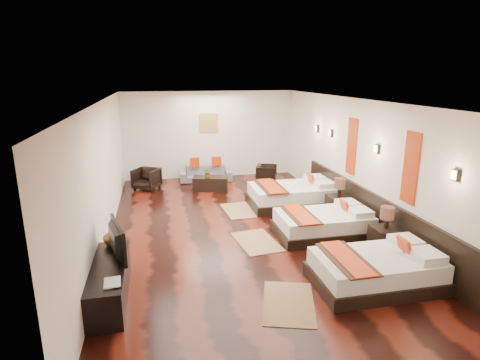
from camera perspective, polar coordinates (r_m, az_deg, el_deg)
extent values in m
cube|color=black|center=(8.78, -0.10, -7.14)|extent=(5.50, 9.50, 0.01)
cube|color=white|center=(8.14, -0.11, 11.42)|extent=(5.50, 9.50, 0.01)
cube|color=silver|center=(12.95, -4.52, 6.52)|extent=(5.50, 0.01, 2.80)
cube|color=silver|center=(8.24, -19.15, 0.76)|extent=(0.01, 9.50, 2.80)
cube|color=silver|center=(9.31, 16.71, 2.53)|extent=(0.01, 9.50, 2.80)
cube|color=black|center=(8.87, 18.47, -4.60)|extent=(0.08, 6.60, 0.90)
cube|color=black|center=(6.97, 18.93, -13.30)|extent=(2.02, 1.25, 0.21)
cube|color=white|center=(6.85, 19.11, -11.46)|extent=(1.92, 1.15, 0.29)
cube|color=#BF350D|center=(7.00, 22.70, -8.92)|extent=(0.15, 0.31, 0.31)
cube|color=#38190F|center=(6.54, 15.18, -10.95)|extent=(0.53, 1.27, 0.02)
cube|color=#BF350D|center=(6.54, 15.19, -10.83)|extent=(0.36, 1.27, 0.02)
cube|color=black|center=(8.63, 11.87, -7.15)|extent=(1.98, 1.23, 0.21)
cube|color=white|center=(8.54, 11.96, -5.63)|extent=(1.89, 1.13, 0.28)
cube|color=#BF350D|center=(8.65, 14.92, -3.75)|extent=(0.15, 0.30, 0.30)
cube|color=#38190F|center=(8.30, 8.72, -4.98)|extent=(0.52, 1.25, 0.02)
cube|color=#BF350D|center=(8.29, 8.73, -4.89)|extent=(0.36, 1.25, 0.02)
cube|color=black|center=(10.35, 7.46, -3.08)|extent=(2.19, 1.35, 0.23)
cube|color=white|center=(10.27, 7.51, -1.65)|extent=(2.08, 1.25, 0.31)
cube|color=#BF350D|center=(10.38, 10.28, 0.03)|extent=(0.16, 0.33, 0.34)
cube|color=#38190F|center=(10.05, 4.47, -0.95)|extent=(0.57, 1.37, 0.02)
cube|color=#BF350D|center=(10.05, 4.47, -0.86)|extent=(0.40, 1.37, 0.02)
cube|color=black|center=(8.04, 20.18, -8.24)|extent=(0.48, 0.48, 0.53)
cylinder|color=black|center=(7.91, 20.42, -5.78)|extent=(0.08, 0.08, 0.21)
cylinder|color=#3F2619|center=(7.85, 20.55, -4.48)|extent=(0.25, 0.25, 0.23)
cube|color=black|center=(9.64, 14.03, -3.81)|extent=(0.49, 0.49, 0.55)
cylinder|color=black|center=(9.52, 14.18, -1.63)|extent=(0.09, 0.09, 0.22)
cylinder|color=#3F2619|center=(9.47, 14.25, -0.48)|extent=(0.26, 0.26, 0.24)
cube|color=#98784D|center=(6.22, 7.05, -17.24)|extent=(1.07, 1.37, 0.01)
cube|color=#98784D|center=(8.16, 2.44, -8.90)|extent=(0.89, 1.28, 0.01)
cube|color=#98784D|center=(9.94, -0.05, -4.39)|extent=(0.84, 1.25, 0.01)
cube|color=black|center=(6.48, -18.32, -13.80)|extent=(0.50, 1.80, 0.55)
imported|color=black|center=(6.48, -18.05, -8.35)|extent=(0.37, 0.96, 0.55)
imported|color=black|center=(5.84, -19.13, -14.02)|extent=(0.25, 0.32, 0.03)
imported|color=brown|center=(6.97, -18.01, -7.71)|extent=(0.35, 0.35, 0.32)
imported|color=slate|center=(12.64, -4.96, 0.94)|extent=(1.67, 0.72, 0.48)
imported|color=black|center=(11.99, -13.39, 0.16)|extent=(0.93, 0.94, 0.63)
imported|color=black|center=(12.41, 3.87, 0.90)|extent=(0.80, 0.79, 0.57)
cube|color=black|center=(11.65, -4.30, -0.49)|extent=(1.09, 0.72, 0.40)
imported|color=#296321|center=(11.48, -4.68, 1.08)|extent=(0.27, 0.24, 0.30)
cube|color=#D86014|center=(7.67, 23.48, 1.61)|extent=(0.04, 0.40, 1.30)
cube|color=#D86014|center=(9.50, 15.88, 4.69)|extent=(0.04, 0.40, 1.30)
cube|color=black|center=(6.79, 28.76, 0.66)|extent=(0.06, 0.12, 0.18)
cube|color=#FFD18C|center=(6.77, 28.57, 0.65)|extent=(0.02, 0.10, 0.14)
cube|color=black|center=(8.52, 19.25, 4.30)|extent=(0.06, 0.12, 0.18)
cube|color=#FFD18C|center=(8.51, 19.08, 4.30)|extent=(0.02, 0.10, 0.14)
cube|color=black|center=(10.44, 13.04, 6.61)|extent=(0.06, 0.12, 0.18)
cube|color=#FFD18C|center=(10.42, 12.89, 6.60)|extent=(0.02, 0.10, 0.14)
cube|color=black|center=(11.25, 11.11, 7.30)|extent=(0.06, 0.12, 0.18)
cube|color=#FFD18C|center=(11.24, 10.97, 7.30)|extent=(0.02, 0.10, 0.14)
cube|color=#AD873F|center=(12.88, -4.55, 8.27)|extent=(0.60, 0.04, 0.60)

